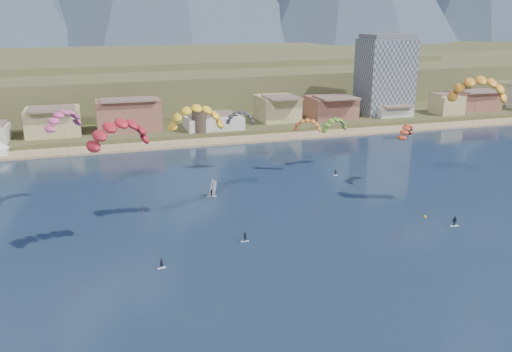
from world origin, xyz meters
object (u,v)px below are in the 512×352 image
(kitesurfer_yellow, at_px, (196,114))
(windsurfer, at_px, (212,191))
(apartment_tower, at_px, (385,75))
(buoy, at_px, (425,217))
(kitesurfer_red, at_px, (119,128))
(watchtower, at_px, (199,120))
(kitesurfer_green, at_px, (334,123))
(kitesurfer_orange, at_px, (479,85))

(kitesurfer_yellow, height_order, windsurfer, kitesurfer_yellow)
(apartment_tower, xyz_separation_m, buoy, (-50.03, -103.78, -17.70))
(kitesurfer_red, relative_size, buoy, 37.74)
(watchtower, relative_size, windsurfer, 2.18)
(kitesurfer_green, bearing_deg, buoy, -88.06)
(kitesurfer_yellow, bearing_deg, kitesurfer_red, -145.32)
(kitesurfer_yellow, distance_m, windsurfer, 26.46)
(kitesurfer_red, bearing_deg, kitesurfer_orange, 2.08)
(kitesurfer_orange, xyz_separation_m, windsurfer, (-53.03, 22.56, -25.48))
(kitesurfer_green, bearing_deg, kitesurfer_red, -145.56)
(apartment_tower, distance_m, windsurfer, 119.60)
(kitesurfer_green, xyz_separation_m, buoy, (1.44, -42.37, -12.34))
(apartment_tower, bearing_deg, buoy, -115.74)
(watchtower, distance_m, kitesurfer_orange, 98.04)
(kitesurfer_red, distance_m, kitesurfer_orange, 74.47)
(kitesurfer_red, relative_size, kitesurfer_green, 1.64)
(watchtower, xyz_separation_m, buoy, (29.97, -89.78, -6.25))
(watchtower, bearing_deg, kitesurfer_red, -109.44)
(kitesurfer_yellow, height_order, kitesurfer_green, kitesurfer_yellow)
(kitesurfer_red, xyz_separation_m, buoy, (61.16, -1.42, -22.42))
(watchtower, relative_size, buoy, 12.66)
(apartment_tower, relative_size, watchtower, 3.72)
(kitesurfer_yellow, xyz_separation_m, buoy, (45.84, -12.01, -22.35))
(kitesurfer_yellow, xyz_separation_m, kitesurfer_orange, (58.99, -7.90, 4.27))
(kitesurfer_red, xyz_separation_m, windsurfer, (21.27, 25.25, -21.28))
(apartment_tower, xyz_separation_m, kitesurfer_red, (-111.18, -102.36, 4.72))
(kitesurfer_orange, height_order, kitesurfer_green, kitesurfer_orange)
(kitesurfer_yellow, xyz_separation_m, windsurfer, (5.96, 14.66, -21.21))
(watchtower, xyz_separation_m, kitesurfer_orange, (43.12, -85.67, 20.37))
(kitesurfer_green, bearing_deg, windsurfer, -157.79)
(kitesurfer_yellow, height_order, kitesurfer_orange, kitesurfer_orange)
(windsurfer, xyz_separation_m, buoy, (39.88, -26.67, -1.14))
(apartment_tower, distance_m, kitesurfer_red, 151.20)
(watchtower, bearing_deg, kitesurfer_green, -58.96)
(apartment_tower, height_order, buoy, apartment_tower)
(apartment_tower, xyz_separation_m, kitesurfer_orange, (-36.88, -99.67, 8.92))
(apartment_tower, distance_m, kitesurfer_green, 80.30)
(buoy, bearing_deg, apartment_tower, 64.26)
(windsurfer, bearing_deg, apartment_tower, 40.62)
(kitesurfer_yellow, bearing_deg, watchtower, 78.47)
(apartment_tower, relative_size, kitesurfer_orange, 1.04)
(kitesurfer_red, xyz_separation_m, kitesurfer_yellow, (15.31, 10.59, -0.07))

